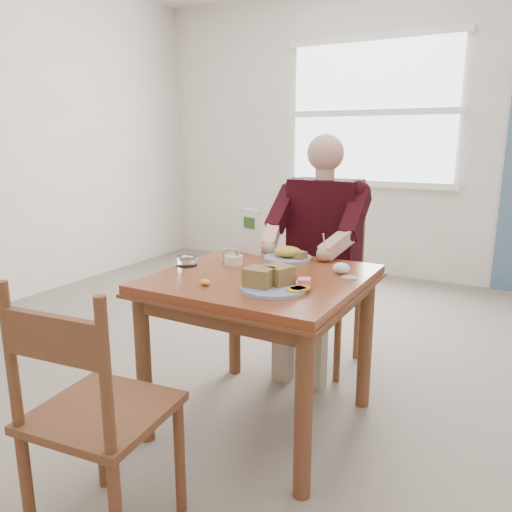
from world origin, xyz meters
The scene contains 16 objects.
floor centered at (0.00, 0.00, 0.00)m, with size 6.00×6.00×0.00m, color #726A5C.
wall_back centered at (0.00, 3.00, 1.40)m, with size 5.50×5.50×0.00m, color beige.
lemon_wedge centered at (-0.13, -0.27, 0.76)m, with size 0.05×0.03×0.03m, color gold.
napkin centered at (0.32, 0.19, 0.78)m, with size 0.08×0.07×0.05m, color white.
metal_dish centered at (0.37, 0.13, 0.75)m, with size 0.07×0.07×0.01m, color silver.
window centered at (-0.40, 2.97, 1.60)m, with size 1.72×0.04×1.42m.
table centered at (0.00, 0.00, 0.64)m, with size 0.92×0.92×0.75m.
chair_far centered at (0.00, 0.80, 0.48)m, with size 0.42×0.42×0.95m.
chair_near centered at (-0.13, -0.92, 0.48)m, with size 0.46×0.46×0.95m.
diner centered at (0.00, 0.71, 0.81)m, with size 0.53×0.56×1.39m.
near_plate centered at (0.15, -0.18, 0.78)m, with size 0.31×0.31×0.09m.
far_plate centered at (-0.02, 0.33, 0.78)m, with size 0.33×0.33×0.07m.
caddy centered at (-0.21, 0.09, 0.77)m, with size 0.10×0.10×0.07m.
shakers centered at (-0.24, 0.10, 0.79)m, with size 0.08×0.04×0.08m.
creamer centered at (-0.40, -0.04, 0.78)m, with size 0.13×0.13×0.05m.
menu centered at (-0.26, 0.34, 0.87)m, with size 0.16×0.07×0.24m.
Camera 1 is at (1.05, -1.95, 1.36)m, focal length 35.00 mm.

